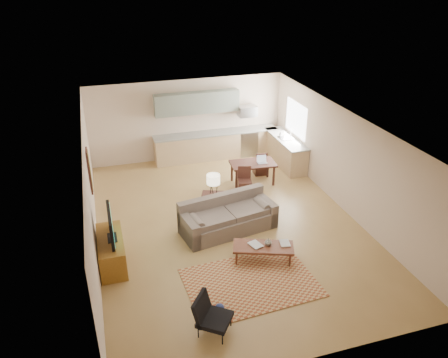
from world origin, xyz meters
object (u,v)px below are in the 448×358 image
object	(u,v)px
coffee_table	(263,253)
console_table	(214,206)
sofa	(228,215)
armchair	(215,316)
tv_credenza	(111,251)
dining_table	(253,173)

from	to	relation	value
coffee_table	console_table	bearing A→B (deg)	125.34
coffee_table	console_table	size ratio (longest dim) A/B	1.90
sofa	console_table	xyz separation A→B (m)	(-0.19, 0.68, -0.07)
armchair	tv_credenza	distance (m)	3.09
sofa	armchair	distance (m)	3.38
tv_credenza	sofa	bearing A→B (deg)	10.58
console_table	dining_table	xyz separation A→B (m)	(1.67, 1.60, -0.02)
armchair	dining_table	distance (m)	6.07
coffee_table	dining_table	xyz separation A→B (m)	(1.11, 3.70, 0.13)
coffee_table	tv_credenza	world-z (taller)	tv_credenza
tv_credenza	console_table	world-z (taller)	console_table
console_table	coffee_table	bearing A→B (deg)	-53.39
coffee_table	armchair	size ratio (longest dim) A/B	1.82
sofa	console_table	distance (m)	0.71
tv_credenza	dining_table	world-z (taller)	dining_table
tv_credenza	dining_table	distance (m)	5.20
coffee_table	armchair	xyz separation A→B (m)	(-1.61, -1.72, 0.17)
armchair	dining_table	xyz separation A→B (m)	(2.72, 5.43, -0.03)
sofa	coffee_table	size ratio (longest dim) A/B	1.82
coffee_table	armchair	bearing A→B (deg)	-112.81
armchair	coffee_table	bearing A→B (deg)	-6.70
coffee_table	tv_credenza	xyz separation A→B (m)	(-3.26, 0.89, 0.13)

